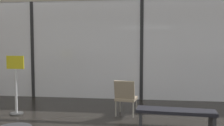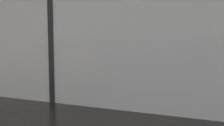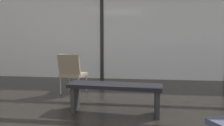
% 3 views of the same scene
% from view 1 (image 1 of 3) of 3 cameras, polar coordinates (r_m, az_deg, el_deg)
% --- Properties ---
extents(glass_curtain_wall, '(14.00, 0.08, 3.06)m').
position_cam_1_polar(glass_curtain_wall, '(8.13, 6.43, 2.79)').
color(glass_curtain_wall, silver).
rests_on(glass_curtain_wall, ground).
extents(window_mullion_0, '(0.10, 0.12, 3.06)m').
position_cam_1_polar(window_mullion_0, '(8.90, -16.75, 2.77)').
color(window_mullion_0, black).
rests_on(window_mullion_0, ground).
extents(window_mullion_1, '(0.10, 0.12, 3.06)m').
position_cam_1_polar(window_mullion_1, '(8.13, 6.43, 2.79)').
color(window_mullion_1, black).
rests_on(window_mullion_1, ground).
extents(parked_airplane, '(12.55, 4.42, 4.42)m').
position_cam_1_polar(parked_airplane, '(14.52, 4.26, 6.16)').
color(parked_airplane, '#B2BCD6').
rests_on(parked_airplane, ground).
extents(lounge_chair_3, '(0.55, 0.59, 0.87)m').
position_cam_1_polar(lounge_chair_3, '(6.35, 2.96, -7.04)').
color(lounge_chair_3, '#7F705B').
rests_on(lounge_chair_3, ground).
extents(waiting_bench, '(1.53, 0.54, 0.47)m').
position_cam_1_polar(waiting_bench, '(5.30, 13.60, -10.92)').
color(waiting_bench, black).
rests_on(waiting_bench, ground).
extents(info_sign, '(0.44, 0.32, 1.44)m').
position_cam_1_polar(info_sign, '(6.87, -20.11, -4.87)').
color(info_sign, '#333333').
rests_on(info_sign, ground).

